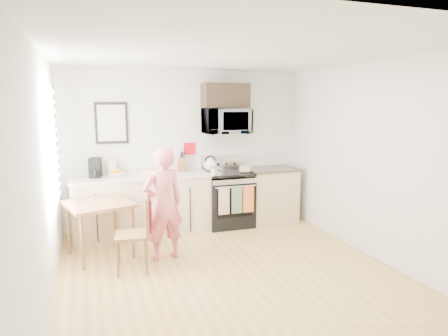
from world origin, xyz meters
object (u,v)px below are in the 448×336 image
object	(u,v)px
dining_table	(99,209)
chair	(142,223)
microwave	(226,121)
range	(228,200)
person	(163,204)
cake	(246,169)

from	to	relation	value
dining_table	chair	distance (m)	0.80
microwave	dining_table	xyz separation A→B (m)	(-2.11, -0.87, -1.09)
range	person	bearing A→B (deg)	-139.36
person	dining_table	distance (m)	0.88
dining_table	cake	world-z (taller)	cake
microwave	chair	size ratio (longest dim) A/B	0.80
microwave	cake	bearing A→B (deg)	-35.75
person	chair	bearing A→B (deg)	28.07
chair	person	bearing A→B (deg)	48.15
range	microwave	distance (m)	1.33
dining_table	range	bearing A→B (deg)	20.04
range	cake	size ratio (longest dim) A/B	4.45
person	cake	xyz separation A→B (m)	(1.58, 1.03, 0.21)
dining_table	chair	size ratio (longest dim) A/B	0.91
person	dining_table	world-z (taller)	person
microwave	person	xyz separation A→B (m)	(-1.31, -1.23, -1.00)
chair	cake	world-z (taller)	cake
chair	range	bearing A→B (deg)	47.08
person	dining_table	xyz separation A→B (m)	(-0.80, 0.35, -0.09)
microwave	cake	xyz separation A→B (m)	(0.28, -0.20, -0.79)
range	dining_table	bearing A→B (deg)	-159.96
dining_table	cake	distance (m)	2.49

